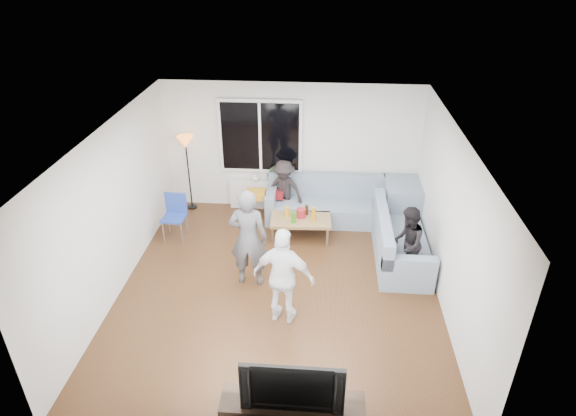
# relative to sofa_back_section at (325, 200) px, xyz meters

# --- Properties ---
(floor) EXTENTS (5.00, 5.50, 0.04)m
(floor) POSITION_rel_sofa_back_section_xyz_m (-0.70, -2.27, -0.45)
(floor) COLOR #56351C
(floor) RESTS_ON ground
(ceiling) EXTENTS (5.00, 5.50, 0.04)m
(ceiling) POSITION_rel_sofa_back_section_xyz_m (-0.70, -2.27, 2.20)
(ceiling) COLOR white
(ceiling) RESTS_ON ground
(wall_back) EXTENTS (5.00, 0.04, 2.60)m
(wall_back) POSITION_rel_sofa_back_section_xyz_m (-0.70, 0.50, 0.88)
(wall_back) COLOR silver
(wall_back) RESTS_ON ground
(wall_front) EXTENTS (5.00, 0.04, 2.60)m
(wall_front) POSITION_rel_sofa_back_section_xyz_m (-0.70, -5.04, 0.88)
(wall_front) COLOR silver
(wall_front) RESTS_ON ground
(wall_left) EXTENTS (0.04, 5.50, 2.60)m
(wall_left) POSITION_rel_sofa_back_section_xyz_m (-3.22, -2.27, 0.88)
(wall_left) COLOR silver
(wall_left) RESTS_ON ground
(wall_right) EXTENTS (0.04, 5.50, 2.60)m
(wall_right) POSITION_rel_sofa_back_section_xyz_m (1.82, -2.27, 0.88)
(wall_right) COLOR silver
(wall_right) RESTS_ON ground
(window_frame) EXTENTS (1.62, 0.06, 1.47)m
(window_frame) POSITION_rel_sofa_back_section_xyz_m (-1.30, 0.42, 1.12)
(window_frame) COLOR white
(window_frame) RESTS_ON wall_back
(window_glass) EXTENTS (1.50, 0.02, 1.35)m
(window_glass) POSITION_rel_sofa_back_section_xyz_m (-1.30, 0.38, 1.12)
(window_glass) COLOR black
(window_glass) RESTS_ON window_frame
(window_mullion) EXTENTS (0.05, 0.03, 1.35)m
(window_mullion) POSITION_rel_sofa_back_section_xyz_m (-1.30, 0.37, 1.12)
(window_mullion) COLOR white
(window_mullion) RESTS_ON window_frame
(radiator) EXTENTS (1.30, 0.12, 0.62)m
(radiator) POSITION_rel_sofa_back_section_xyz_m (-1.30, 0.38, -0.11)
(radiator) COLOR silver
(radiator) RESTS_ON floor
(potted_plant) EXTENTS (0.21, 0.17, 0.35)m
(potted_plant) POSITION_rel_sofa_back_section_xyz_m (-1.09, 0.35, 0.37)
(potted_plant) COLOR #2D6227
(potted_plant) RESTS_ON radiator
(vase) EXTENTS (0.18, 0.18, 0.17)m
(vase) POSITION_rel_sofa_back_section_xyz_m (-1.42, 0.35, 0.28)
(vase) COLOR silver
(vase) RESTS_ON radiator
(sofa_back_section) EXTENTS (2.30, 0.85, 0.85)m
(sofa_back_section) POSITION_rel_sofa_back_section_xyz_m (0.00, 0.00, 0.00)
(sofa_back_section) COLOR gray
(sofa_back_section) RESTS_ON floor
(sofa_right_section) EXTENTS (2.00, 0.85, 0.85)m
(sofa_right_section) POSITION_rel_sofa_back_section_xyz_m (1.32, -1.23, 0.00)
(sofa_right_section) COLOR gray
(sofa_right_section) RESTS_ON floor
(sofa_corner) EXTENTS (0.85, 0.85, 0.85)m
(sofa_corner) POSITION_rel_sofa_back_section_xyz_m (1.55, 0.00, 0.00)
(sofa_corner) COLOR gray
(sofa_corner) RESTS_ON floor
(cushion_yellow) EXTENTS (0.40, 0.35, 0.14)m
(cushion_yellow) POSITION_rel_sofa_back_section_xyz_m (-1.38, -0.02, 0.09)
(cushion_yellow) COLOR orange
(cushion_yellow) RESTS_ON sofa_back_section
(cushion_red) EXTENTS (0.39, 0.34, 0.13)m
(cushion_red) POSITION_rel_sofa_back_section_xyz_m (-1.00, 0.06, 0.09)
(cushion_red) COLOR maroon
(cushion_red) RESTS_ON sofa_back_section
(coffee_table) EXTENTS (1.13, 0.65, 0.40)m
(coffee_table) POSITION_rel_sofa_back_section_xyz_m (-0.44, -0.70, -0.22)
(coffee_table) COLOR #A27B4E
(coffee_table) RESTS_ON floor
(pitcher) EXTENTS (0.17, 0.17, 0.17)m
(pitcher) POSITION_rel_sofa_back_section_xyz_m (-0.44, -0.65, 0.06)
(pitcher) COLOR maroon
(pitcher) RESTS_ON coffee_table
(side_chair) EXTENTS (0.42, 0.42, 0.86)m
(side_chair) POSITION_rel_sofa_back_section_xyz_m (-2.75, -0.92, 0.01)
(side_chair) COLOR #233E97
(side_chair) RESTS_ON floor
(floor_lamp) EXTENTS (0.32, 0.32, 1.56)m
(floor_lamp) POSITION_rel_sofa_back_section_xyz_m (-2.75, 0.26, 0.36)
(floor_lamp) COLOR orange
(floor_lamp) RESTS_ON floor
(player_left) EXTENTS (0.63, 0.43, 1.66)m
(player_left) POSITION_rel_sofa_back_section_xyz_m (-1.19, -2.11, 0.41)
(player_left) COLOR #4A4B4F
(player_left) RESTS_ON floor
(player_right) EXTENTS (0.95, 0.55, 1.52)m
(player_right) POSITION_rel_sofa_back_section_xyz_m (-0.56, -2.96, 0.33)
(player_right) COLOR silver
(player_right) RESTS_ON floor
(spectator_right) EXTENTS (0.58, 0.69, 1.26)m
(spectator_right) POSITION_rel_sofa_back_section_xyz_m (1.32, -1.76, 0.21)
(spectator_right) COLOR black
(spectator_right) RESTS_ON floor
(spectator_back) EXTENTS (0.88, 0.67, 1.22)m
(spectator_back) POSITION_rel_sofa_back_section_xyz_m (-0.82, 0.03, 0.18)
(spectator_back) COLOR black
(spectator_back) RESTS_ON floor
(tv_console) EXTENTS (1.60, 0.40, 0.44)m
(tv_console) POSITION_rel_sofa_back_section_xyz_m (-0.31, -4.77, -0.20)
(tv_console) COLOR #332219
(tv_console) RESTS_ON floor
(television) EXTENTS (1.11, 0.15, 0.64)m
(television) POSITION_rel_sofa_back_section_xyz_m (-0.31, -4.77, 0.34)
(television) COLOR black
(television) RESTS_ON tv_console
(bottle_a) EXTENTS (0.07, 0.07, 0.20)m
(bottle_a) POSITION_rel_sofa_back_section_xyz_m (-0.70, -0.65, 0.08)
(bottle_a) COLOR orange
(bottle_a) RESTS_ON coffee_table
(bottle_d) EXTENTS (0.07, 0.07, 0.28)m
(bottle_d) POSITION_rel_sofa_back_section_xyz_m (-0.21, -0.78, 0.11)
(bottle_d) COLOR orange
(bottle_d) RESTS_ON coffee_table
(bottle_c) EXTENTS (0.07, 0.07, 0.19)m
(bottle_c) POSITION_rel_sofa_back_section_xyz_m (-0.35, -0.54, 0.07)
(bottle_c) COLOR #321E0B
(bottle_c) RESTS_ON coffee_table
(bottle_b) EXTENTS (0.08, 0.08, 0.21)m
(bottle_b) POSITION_rel_sofa_back_section_xyz_m (-0.57, -0.86, 0.08)
(bottle_b) COLOR #2C8718
(bottle_b) RESTS_ON coffee_table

